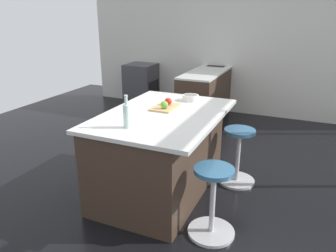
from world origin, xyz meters
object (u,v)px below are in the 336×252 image
at_px(cutting_board, 165,107).
at_px(apple_red, 168,101).
at_px(water_bottle, 127,115).
at_px(apple_green, 164,105).
at_px(oven_range, 141,85).
at_px(stool_by_window, 238,158).
at_px(stool_middle, 212,204).
at_px(kitchen_island, 160,152).
at_px(fruit_bowl, 191,97).

xyz_separation_m(cutting_board, apple_red, (-0.07, 0.01, 0.05)).
bearing_deg(water_bottle, apple_green, 171.90).
height_order(oven_range, apple_green, apple_green).
height_order(cutting_board, water_bottle, water_bottle).
relative_size(stool_by_window, apple_green, 7.97).
relative_size(stool_middle, apple_green, 7.97).
height_order(stool_middle, cutting_board, cutting_board).
xyz_separation_m(kitchen_island, apple_green, (-0.09, 0.01, 0.53)).
height_order(oven_range, stool_middle, oven_range).
distance_m(oven_range, apple_green, 3.58).
bearing_deg(oven_range, kitchen_island, 31.42).
relative_size(stool_by_window, water_bottle, 2.17).
bearing_deg(stool_middle, cutting_board, -131.94).
bearing_deg(oven_range, cutting_board, 32.73).
relative_size(apple_green, water_bottle, 0.27).
distance_m(kitchen_island, water_bottle, 0.81).
height_order(kitchen_island, apple_green, apple_green).
relative_size(kitchen_island, water_bottle, 5.43).
height_order(apple_green, water_bottle, water_bottle).
height_order(stool_by_window, cutting_board, cutting_board).
height_order(oven_range, fruit_bowl, fruit_bowl).
bearing_deg(cutting_board, kitchen_island, 4.50).
relative_size(oven_range, kitchen_island, 0.53).
height_order(oven_range, stool_by_window, oven_range).
relative_size(kitchen_island, fruit_bowl, 8.73).
distance_m(cutting_board, water_bottle, 0.74).
distance_m(stool_by_window, fruit_bowl, 0.92).
xyz_separation_m(stool_middle, cutting_board, (-0.71, -0.78, 0.63)).
xyz_separation_m(oven_range, apple_red, (2.84, 1.88, 0.55)).
bearing_deg(cutting_board, apple_green, 18.96).
bearing_deg(stool_middle, stool_by_window, 180.00).
distance_m(stool_middle, apple_green, 1.20).
relative_size(kitchen_island, cutting_board, 4.71).
distance_m(oven_range, kitchen_island, 3.61).
relative_size(oven_range, water_bottle, 2.87).
bearing_deg(oven_range, stool_by_window, 46.16).
bearing_deg(kitchen_island, stool_by_window, 124.58).
xyz_separation_m(kitchen_island, cutting_board, (-0.17, -0.01, 0.47)).
xyz_separation_m(oven_range, water_bottle, (3.63, 1.80, 0.61)).
relative_size(stool_middle, fruit_bowl, 3.48).
bearing_deg(apple_green, kitchen_island, -8.58).
height_order(apple_green, fruit_bowl, apple_green).
bearing_deg(water_bottle, stool_middle, 91.40).
xyz_separation_m(stool_by_window, cutting_board, (0.36, -0.78, 0.63)).
height_order(oven_range, kitchen_island, kitchen_island).
relative_size(stool_middle, cutting_board, 1.88).
distance_m(kitchen_island, apple_green, 0.54).
distance_m(oven_range, stool_by_window, 3.68).
distance_m(oven_range, fruit_bowl, 3.25).
bearing_deg(cutting_board, stool_middle, 48.06).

